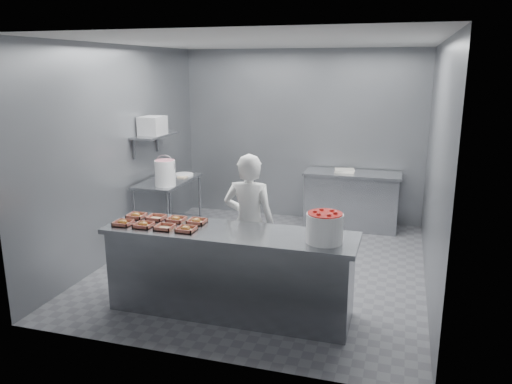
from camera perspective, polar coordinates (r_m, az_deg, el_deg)
floor at (r=6.60m, az=0.99°, el=-8.27°), size 4.50×4.50×0.00m
ceiling at (r=6.10m, az=1.11°, el=16.82°), size 4.50×4.50×0.00m
wall_back at (r=8.36m, az=5.22°, el=6.43°), size 4.00×0.04×2.80m
wall_left at (r=7.00m, az=-14.98°, el=4.50°), size 0.04×4.50×2.80m
wall_right at (r=5.99m, az=19.82°, el=2.57°), size 0.04×4.50×2.80m
service_counter at (r=5.24m, az=-3.02°, el=-9.08°), size 2.60×0.70×0.90m
prep_table at (r=7.51m, az=-9.94°, el=-0.90°), size 0.60×1.20×0.90m
back_counter at (r=8.08m, az=10.84°, el=-0.90°), size 1.50×0.60×0.90m
wall_shelf at (r=7.40m, az=-11.44°, el=6.38°), size 0.35×0.90×0.03m
tray_0 at (r=5.43m, az=-14.94°, el=-3.41°), size 0.19×0.18×0.06m
tray_1 at (r=5.31m, az=-12.73°, el=-3.67°), size 0.19×0.18×0.06m
tray_2 at (r=5.20m, az=-10.38°, el=-3.97°), size 0.19×0.18×0.04m
tray_3 at (r=5.10m, az=-8.00°, el=-4.20°), size 0.19×0.18×0.06m
tray_4 at (r=5.65m, az=-13.52°, el=-2.63°), size 0.19×0.18×0.06m
tray_5 at (r=5.54m, az=-11.33°, el=-2.89°), size 0.19×0.18×0.04m
tray_6 at (r=5.43m, az=-9.12°, el=-3.09°), size 0.19×0.18×0.06m
tray_7 at (r=5.33m, az=-6.79°, el=-3.33°), size 0.19×0.18×0.06m
worker at (r=5.64m, az=-0.80°, el=-3.59°), size 0.60×0.42×1.59m
strawberry_tub at (r=4.74m, az=7.85°, el=-3.95°), size 0.35×0.35×0.29m
glaze_bucket at (r=7.03m, az=-10.35°, el=2.22°), size 0.30×0.28×0.44m
bucket_lid at (r=7.71m, az=-8.29°, el=1.99°), size 0.37×0.37×0.02m
rag at (r=7.56m, az=-8.40°, el=1.72°), size 0.13×0.12×0.02m
appliance at (r=7.33m, az=-11.75°, el=7.44°), size 0.32×0.36×0.26m
paper_stack at (r=7.98m, az=10.09°, el=2.43°), size 0.32×0.24×0.05m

